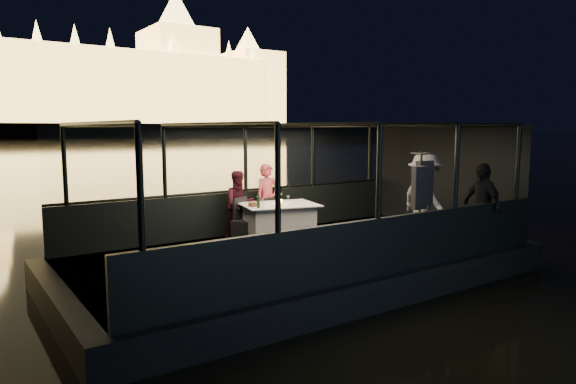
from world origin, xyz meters
TOP-DOWN VIEW (x-y plane):
  - boat_hull at (0.00, 0.00)m, footprint 8.60×4.40m
  - boat_deck at (0.00, 0.00)m, footprint 8.00×4.00m
  - gunwale_port at (0.00, 2.00)m, footprint 8.00×0.08m
  - gunwale_starboard at (0.00, -2.00)m, footprint 8.00×0.08m
  - cabin_glass_port at (0.00, 2.00)m, footprint 8.00×0.02m
  - cabin_glass_starboard at (0.00, -2.00)m, footprint 8.00×0.02m
  - cabin_roof_glass at (0.00, 0.00)m, footprint 8.00×4.00m
  - end_wall_fore at (-4.00, 0.00)m, footprint 0.02×4.00m
  - end_wall_aft at (4.00, 0.00)m, footprint 0.02×4.00m
  - canopy_ribs at (0.00, 0.00)m, footprint 8.00×4.00m
  - dining_table_central at (0.07, 0.81)m, footprint 1.65×1.35m
  - chair_port_left at (-0.46, 1.26)m, footprint 0.52×0.52m
  - chair_port_right at (0.26, 1.26)m, footprint 0.40×0.40m
  - coat_stand at (1.40, -1.58)m, footprint 0.56×0.47m
  - person_woman_coral at (0.29, 1.58)m, footprint 0.55×0.38m
  - person_man_maroon at (-0.40, 1.57)m, footprint 0.71×0.57m
  - passenger_stripe at (2.32, -0.90)m, footprint 0.87×1.26m
  - passenger_dark at (2.93, -1.73)m, footprint 0.62×1.01m
  - wine_bottle at (-0.53, 0.60)m, footprint 0.07×0.07m
  - bread_basket at (-0.51, 0.83)m, footprint 0.19×0.19m
  - amber_candle at (0.16, 0.86)m, footprint 0.06×0.06m
  - plate_near at (0.34, 0.72)m, footprint 0.30×0.30m
  - plate_far at (-0.29, 0.98)m, footprint 0.31×0.31m
  - wine_glass_white at (-0.45, 0.58)m, footprint 0.07×0.07m
  - wine_glass_red at (0.21, 0.98)m, footprint 0.07×0.07m
  - wine_glass_empty at (0.13, 0.59)m, footprint 0.08×0.08m

SIDE VIEW (x-z plane):
  - boat_hull at x=0.00m, z-range -0.50..0.50m
  - boat_deck at x=0.00m, z-range 0.46..0.50m
  - dining_table_central at x=0.07m, z-range 0.50..1.27m
  - gunwale_port at x=0.00m, z-range 0.50..1.40m
  - gunwale_starboard at x=0.00m, z-range 0.50..1.40m
  - chair_port_left at x=-0.46m, z-range 0.52..1.38m
  - chair_port_right at x=0.26m, z-range 0.55..1.35m
  - person_woman_coral at x=0.29m, z-range 0.50..2.00m
  - person_man_maroon at x=-0.40m, z-range 0.56..1.94m
  - plate_near at x=0.34m, z-range 1.27..1.28m
  - plate_far at x=-0.29m, z-range 1.27..1.28m
  - bread_basket at x=-0.51m, z-range 1.27..1.34m
  - amber_candle at x=0.16m, z-range 1.27..1.34m
  - passenger_stripe at x=2.32m, z-range 0.46..2.24m
  - passenger_dark at x=2.93m, z-range 0.55..2.15m
  - wine_glass_white at x=-0.45m, z-range 1.27..1.45m
  - wine_glass_red at x=0.21m, z-range 1.27..1.45m
  - wine_glass_empty at x=0.13m, z-range 1.27..1.45m
  - coat_stand at x=1.40m, z-range 0.47..2.33m
  - wine_bottle at x=-0.53m, z-range 1.28..1.55m
  - end_wall_fore at x=-4.00m, z-range 0.50..2.80m
  - end_wall_aft at x=4.00m, z-range 0.50..2.80m
  - canopy_ribs at x=0.00m, z-range 0.50..2.80m
  - cabin_glass_port at x=0.00m, z-range 1.40..2.80m
  - cabin_glass_starboard at x=0.00m, z-range 1.40..2.80m
  - cabin_roof_glass at x=0.00m, z-range 2.79..2.81m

